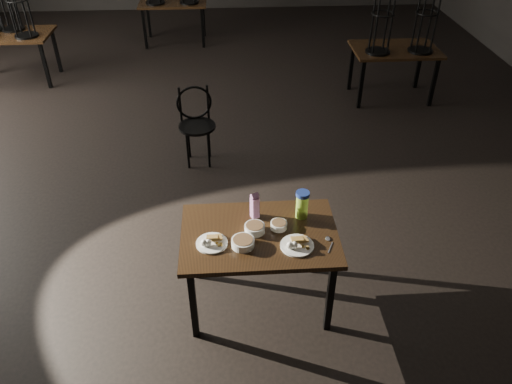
{
  "coord_description": "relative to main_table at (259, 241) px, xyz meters",
  "views": [
    {
      "loc": [
        0.15,
        -5.57,
        3.24
      ],
      "look_at": [
        0.36,
        -2.29,
        0.85
      ],
      "focal_mm": 35.0,
      "sensor_mm": 36.0,
      "label": 1
    }
  ],
  "objects": [
    {
      "name": "juice_carton",
      "position": [
        -0.02,
        0.21,
        0.19
      ],
      "size": [
        0.08,
        0.08,
        0.23
      ],
      "color": "#841875",
      "rests_on": "main_table"
    },
    {
      "name": "bentwood_chair",
      "position": [
        -0.57,
        2.31,
        -0.14
      ],
      "size": [
        0.45,
        0.44,
        0.9
      ],
      "rotation": [
        0.0,
        0.0,
        0.14
      ],
      "color": "black",
      "rests_on": "ground"
    },
    {
      "name": "bowl_near",
      "position": [
        -0.04,
        0.02,
        0.11
      ],
      "size": [
        0.16,
        0.16,
        0.06
      ],
      "color": "white",
      "rests_on": "main_table"
    },
    {
      "name": "plate_right",
      "position": [
        0.27,
        -0.17,
        0.1
      ],
      "size": [
        0.25,
        0.25,
        0.08
      ],
      "color": "white",
      "rests_on": "main_table"
    },
    {
      "name": "bowl_far",
      "position": [
        0.15,
        0.06,
        0.11
      ],
      "size": [
        0.13,
        0.13,
        0.05
      ],
      "color": "white",
      "rests_on": "main_table"
    },
    {
      "name": "bowl_big",
      "position": [
        -0.13,
        -0.13,
        0.11
      ],
      "size": [
        0.17,
        0.17,
        0.06
      ],
      "color": "white",
      "rests_on": "main_table"
    },
    {
      "name": "bg_table_far",
      "position": [
        -1.11,
        6.47,
        0.08
      ],
      "size": [
        1.2,
        0.8,
        1.48
      ],
      "color": "black",
      "rests_on": "ground"
    },
    {
      "name": "main_table",
      "position": [
        0.0,
        0.0,
        0.0
      ],
      "size": [
        1.2,
        0.8,
        0.75
      ],
      "color": "black",
      "rests_on": "ground"
    },
    {
      "name": "plate_left",
      "position": [
        -0.36,
        -0.1,
        0.1
      ],
      "size": [
        0.24,
        0.24,
        0.08
      ],
      "color": "white",
      "rests_on": "main_table"
    },
    {
      "name": "bg_table_left",
      "position": [
        -3.48,
        4.87,
        0.13
      ],
      "size": [
        1.2,
        0.8,
        1.48
      ],
      "color": "black",
      "rests_on": "ground"
    },
    {
      "name": "spoon",
      "position": [
        0.51,
        -0.11,
        0.08
      ],
      "size": [
        0.06,
        0.19,
        0.01
      ],
      "color": "silver",
      "rests_on": "main_table"
    },
    {
      "name": "bg_table_right",
      "position": [
        2.2,
        3.83,
        0.08
      ],
      "size": [
        1.2,
        0.8,
        1.48
      ],
      "color": "black",
      "rests_on": "ground"
    },
    {
      "name": "water_bottle",
      "position": [
        0.35,
        0.18,
        0.2
      ],
      "size": [
        0.13,
        0.13,
        0.24
      ],
      "color": "#ADE543",
      "rests_on": "main_table"
    }
  ]
}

